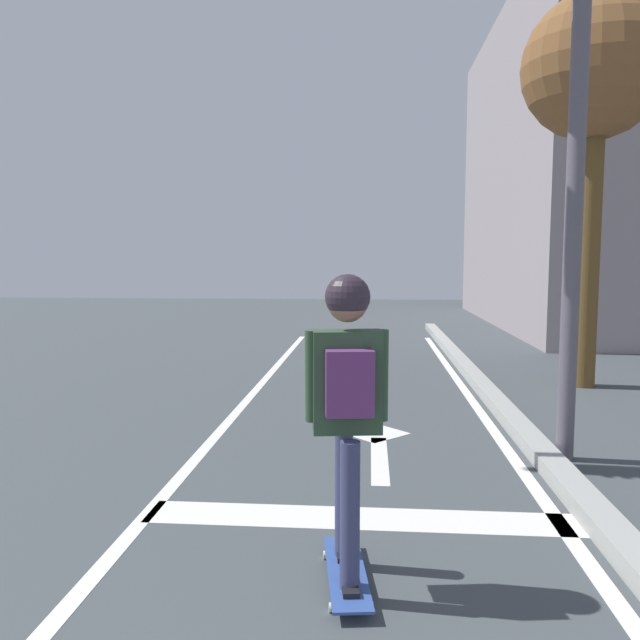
% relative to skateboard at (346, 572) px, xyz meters
% --- Properties ---
extents(lane_line_center, '(0.12, 20.00, 0.01)m').
position_rel_skateboard_xyz_m(lane_line_center, '(-1.50, 1.38, -0.06)').
color(lane_line_center, silver).
rests_on(lane_line_center, ground).
extents(lane_line_curbside, '(0.12, 20.00, 0.01)m').
position_rel_skateboard_xyz_m(lane_line_curbside, '(1.49, 1.38, -0.06)').
color(lane_line_curbside, silver).
rests_on(lane_line_curbside, ground).
extents(stop_bar, '(3.14, 0.40, 0.01)m').
position_rel_skateboard_xyz_m(stop_bar, '(0.07, 0.91, -0.06)').
color(stop_bar, silver).
rests_on(stop_bar, ground).
extents(lane_arrow_stem, '(0.16, 1.40, 0.01)m').
position_rel_skateboard_xyz_m(lane_arrow_stem, '(0.23, 2.26, -0.06)').
color(lane_arrow_stem, silver).
rests_on(lane_arrow_stem, ground).
extents(lane_arrow_head, '(0.71, 0.71, 0.01)m').
position_rel_skateboard_xyz_m(lane_arrow_head, '(0.23, 3.11, -0.06)').
color(lane_arrow_head, silver).
rests_on(lane_arrow_head, ground).
extents(curb_strip, '(0.24, 24.00, 0.14)m').
position_rel_skateboard_xyz_m(curb_strip, '(1.74, 1.38, 0.01)').
color(curb_strip, '#9D9E98').
rests_on(curb_strip, ground).
extents(skateboard, '(0.33, 0.89, 0.08)m').
position_rel_skateboard_xyz_m(skateboard, '(0.00, 0.00, 0.00)').
color(skateboard, '#2F4C94').
rests_on(skateboard, ground).
extents(skater, '(0.47, 0.63, 1.72)m').
position_rel_skateboard_xyz_m(skater, '(0.00, -0.02, 1.11)').
color(skater, '#393D61').
rests_on(skater, skateboard).
extents(traffic_signal_mast, '(4.30, 0.34, 5.62)m').
position_rel_skateboard_xyz_m(traffic_signal_mast, '(0.76, 2.40, 3.95)').
color(traffic_signal_mast, '#59535E').
rests_on(traffic_signal_mast, ground).
extents(roadside_tree, '(2.04, 2.04, 5.61)m').
position_rel_skateboard_xyz_m(roadside_tree, '(3.27, 5.90, 4.38)').
color(roadside_tree, brown).
rests_on(roadside_tree, ground).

